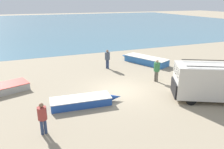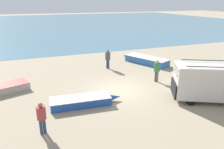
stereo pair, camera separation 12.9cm
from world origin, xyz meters
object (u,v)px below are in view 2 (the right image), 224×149
(fisherman_1, at_px, (108,57))
(fisherman_2, at_px, (41,115))
(fishing_rowboat_2, at_px, (83,101))
(fishing_rowboat_1, at_px, (145,60))
(fisherman_0, at_px, (157,69))
(parked_van, at_px, (213,81))

(fisherman_1, distance_m, fisherman_2, 11.25)
(fishing_rowboat_2, relative_size, fisherman_1, 2.50)
(fishing_rowboat_2, xyz_separation_m, fisherman_1, (4.12, 6.68, 0.83))
(fishing_rowboat_1, distance_m, fisherman_0, 5.50)
(parked_van, height_order, fishing_rowboat_1, parked_van)
(parked_van, distance_m, fishing_rowboat_2, 8.41)
(fishing_rowboat_1, relative_size, fisherman_0, 3.05)
(fisherman_2, bearing_deg, fishing_rowboat_2, 118.57)
(fishing_rowboat_2, bearing_deg, fisherman_0, 20.49)
(fishing_rowboat_2, distance_m, fisherman_0, 6.86)
(parked_van, bearing_deg, fisherman_2, 27.41)
(fishing_rowboat_2, bearing_deg, fishing_rowboat_1, 44.22)
(parked_van, xyz_separation_m, fishing_rowboat_1, (0.38, 9.39, -0.96))
(parked_van, bearing_deg, fisherman_1, -39.27)
(parked_van, height_order, fisherman_1, parked_van)
(fisherman_0, bearing_deg, fisherman_2, -174.15)
(fisherman_0, xyz_separation_m, fisherman_1, (-2.41, 4.77, 0.01))
(parked_van, distance_m, fishing_rowboat_1, 9.45)
(parked_van, distance_m, fisherman_0, 4.52)
(fishing_rowboat_1, bearing_deg, fisherman_0, 135.17)
(fisherman_2, bearing_deg, fishing_rowboat_1, 116.94)
(fishing_rowboat_2, relative_size, fisherman_2, 2.72)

